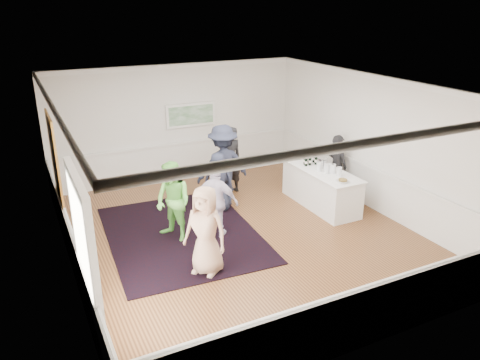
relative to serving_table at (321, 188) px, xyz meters
name	(u,v)px	position (x,y,z in m)	size (l,w,h in m)	color
floor	(241,234)	(-2.44, -0.51, -0.47)	(8.00, 8.00, 0.00)	brown
ceiling	(241,86)	(-2.44, -0.51, 2.73)	(7.00, 8.00, 0.02)	white
wall_left	(62,193)	(-5.94, -0.51, 1.13)	(0.02, 8.00, 3.20)	white
wall_right	(373,143)	(1.06, -0.51, 1.13)	(0.02, 8.00, 3.20)	white
wall_back	(177,122)	(-2.44, 3.49, 1.13)	(7.00, 0.02, 3.20)	white
wall_front	(373,251)	(-2.44, -4.51, 1.13)	(7.00, 0.02, 3.20)	white
wainscoting	(241,213)	(-2.44, -0.51, 0.03)	(7.00, 8.00, 1.00)	white
mirror	(55,161)	(-5.89, 0.79, 1.33)	(0.05, 1.25, 1.85)	#BD8537
doorway	(84,250)	(-5.89, -2.41, 0.95)	(0.10, 1.78, 2.56)	white
landscape_painting	(191,115)	(-2.04, 3.44, 1.31)	(1.44, 0.06, 0.66)	white
area_rug	(182,233)	(-3.60, 0.05, -0.46)	(3.07, 4.03, 0.02)	black
serving_table	(321,188)	(0.00, 0.00, 0.00)	(0.88, 2.30, 0.93)	white
bartender	(337,165)	(0.76, 0.41, 0.34)	(0.59, 0.39, 1.61)	black
guest_tan	(205,231)	(-3.69, -1.59, 0.38)	(0.83, 0.54, 1.71)	tan
guest_green	(173,202)	(-3.79, -0.07, 0.38)	(0.83, 0.64, 1.70)	#72CF53
guest_lilac	(216,202)	(-2.95, -0.37, 0.34)	(0.95, 0.39, 1.62)	silver
guest_dark_a	(223,166)	(-2.12, 1.13, 0.54)	(1.31, 0.75, 2.02)	#222638
guest_dark_b	(230,160)	(-1.63, 1.76, 0.42)	(0.65, 0.43, 1.79)	black
guest_navy	(218,182)	(-2.37, 0.86, 0.26)	(0.71, 0.46, 1.46)	#222638
wine_bottles	(311,158)	(0.00, 0.49, 0.62)	(0.41, 0.25, 0.31)	black
juice_pitchers	(330,169)	(0.01, -0.28, 0.58)	(0.34, 0.62, 0.24)	#68AA3C
ice_bucket	(322,163)	(0.10, 0.14, 0.58)	(0.26, 0.26, 0.24)	silver
nut_bowl	(343,181)	(-0.08, -0.90, 0.50)	(0.26, 0.26, 0.07)	white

